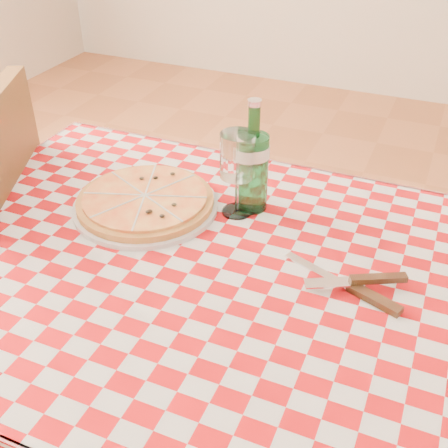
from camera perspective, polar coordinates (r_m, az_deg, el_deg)
The scene contains 6 objects.
dining_table at distance 1.13m, azimuth -0.25°, elevation -8.48°, with size 1.20×0.80×0.75m.
tablecloth at distance 1.07m, azimuth -0.27°, elevation -4.76°, with size 1.30×0.90×0.01m, color #9C090D.
pizza_plate at distance 1.24m, azimuth -8.00°, elevation 2.43°, with size 0.32×0.32×0.04m, color #C88642, non-canonical shape.
water_bottle at distance 1.18m, azimuth 2.96°, elevation 6.86°, with size 0.07×0.07×0.25m, color #19642B, non-canonical shape.
wine_glass at distance 1.17m, azimuth 1.36°, elevation 5.03°, with size 0.07×0.07×0.19m, color white, non-canonical shape.
cutlery at distance 1.04m, azimuth 12.63°, elevation -5.82°, with size 0.26×0.22×0.03m, color silver, non-canonical shape.
Camera 1 is at (0.33, -0.76, 1.43)m, focal length 45.00 mm.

